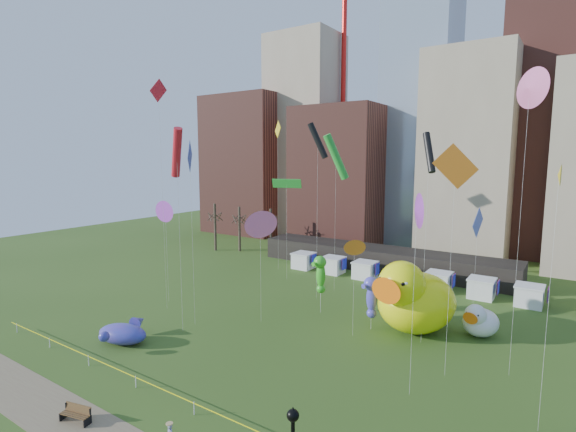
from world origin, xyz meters
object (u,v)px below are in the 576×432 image
Objects in this scene: big_duck at (413,299)px; whale_inflatable at (124,333)px; seahorse_green at (320,271)px; seahorse_purple at (371,294)px; small_duck at (480,321)px; park_bench at (76,413)px.

whale_inflatable is (-20.92, -16.95, -2.41)m from big_duck.
big_duck is 1.64× the size of seahorse_green.
small_duck is at bearing 45.05° from seahorse_purple.
whale_inflatable is at bearing -125.53° from big_duck.
big_duck is at bearing 49.34° from park_bench.
seahorse_purple is 2.47× the size of park_bench.
small_duck is 0.74× the size of seahorse_green.
small_duck is at bearing 40.19° from big_duck.
big_duck is 27.04m from whale_inflatable.
whale_inflatable is at bearing 117.06° from park_bench.
seahorse_purple is (-9.08, -4.19, 2.09)m from small_duck.
seahorse_green reaches higher than park_bench.
big_duck reaches higher than seahorse_purple.
big_duck reaches higher than small_duck.
small_duck is at bearing 24.64° from seahorse_green.
seahorse_green is at bearing -162.60° from big_duck.
small_duck is at bearing 18.97° from whale_inflatable.
whale_inflatable is (-26.43, -19.49, -0.57)m from small_duck.
seahorse_green is 6.61m from seahorse_purple.
seahorse_green is 2.93× the size of park_bench.
seahorse_green is 1.19× the size of seahorse_purple.
seahorse_green is 20.23m from whale_inflatable.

